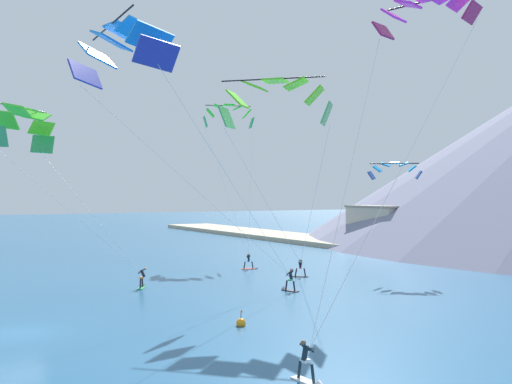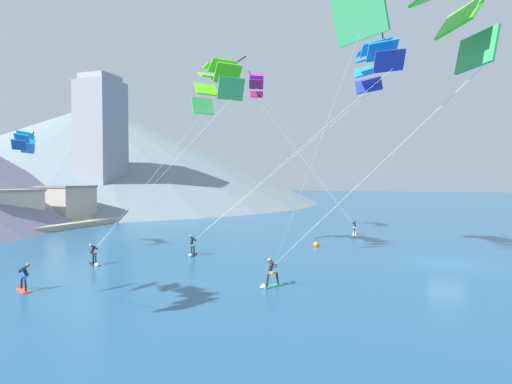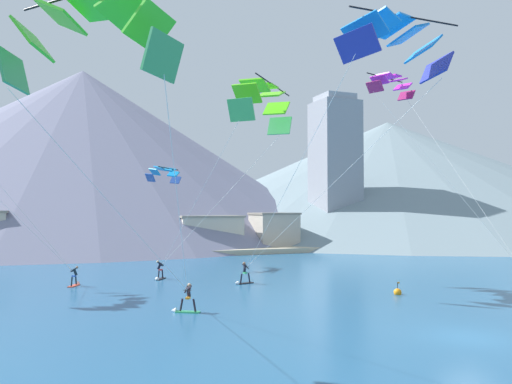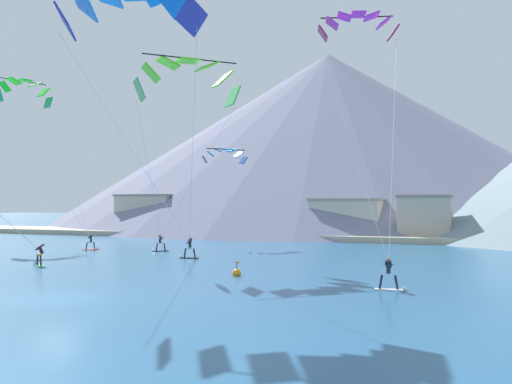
% 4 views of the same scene
% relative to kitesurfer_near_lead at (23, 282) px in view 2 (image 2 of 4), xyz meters
% --- Properties ---
extents(ground_plane, '(400.00, 400.00, 0.00)m').
position_rel_kitesurfer_near_lead_xyz_m(ground_plane, '(16.88, -23.87, -0.46)').
color(ground_plane, '#23567F').
extents(kitesurfer_near_lead, '(1.10, 1.75, 1.66)m').
position_rel_kitesurfer_near_lead_xyz_m(kitesurfer_near_lead, '(0.00, 0.00, 0.00)').
color(kitesurfer_near_lead, '#E54C33').
rests_on(kitesurfer_near_lead, ground).
extents(kitesurfer_near_trail, '(1.71, 1.22, 1.75)m').
position_rel_kitesurfer_near_lead_xyz_m(kitesurfer_near_trail, '(5.72, -13.25, 0.07)').
color(kitesurfer_near_trail, '#33B266').
rests_on(kitesurfer_near_trail, ground).
extents(kitesurfer_mid_center, '(1.78, 0.82, 1.83)m').
position_rel_kitesurfer_near_lead_xyz_m(kitesurfer_mid_center, '(12.78, -3.93, 0.11)').
color(kitesurfer_mid_center, black).
rests_on(kitesurfer_mid_center, ground).
extents(kitesurfer_far_left, '(1.77, 0.62, 1.77)m').
position_rel_kitesurfer_near_lead_xyz_m(kitesurfer_far_left, '(31.34, -15.24, 0.07)').
color(kitesurfer_far_left, white).
rests_on(kitesurfer_far_left, ground).
extents(kitesurfer_far_right, '(1.32, 1.66, 1.70)m').
position_rel_kitesurfer_near_lead_xyz_m(kitesurfer_far_right, '(6.85, 1.04, 0.03)').
color(kitesurfer_far_right, black).
rests_on(kitesurfer_far_right, ground).
extents(parafoil_kite_near_trail, '(9.58, 10.89, 13.42)m').
position_rel_kitesurfer_near_lead_xyz_m(parafoil_kite_near_trail, '(-0.18, -21.23, 12.83)').
color(parafoil_kite_near_trail, '#369D58').
extents(parafoil_kite_mid_center, '(8.62, 16.73, 15.96)m').
position_rel_kitesurfer_near_lead_xyz_m(parafoil_kite_mid_center, '(17.07, -18.35, 15.57)').
color(parafoil_kite_mid_center, '#252E9F').
extents(parafoil_kite_far_left, '(6.89, 12.37, 17.15)m').
position_rel_kitesurfer_near_lead_xyz_m(parafoil_kite_far_left, '(27.23, -4.48, 17.18)').
color(parafoil_kite_far_left, '#9B1C5B').
extents(parafoil_kite_far_right, '(10.36, 10.51, 14.76)m').
position_rel_kitesurfer_near_lead_xyz_m(parafoil_kite_far_right, '(13.78, -5.75, 14.28)').
color(parafoil_kite_far_right, '#43B45B').
extents(parafoil_kite_distant_high_outer, '(4.47, 4.41, 1.81)m').
position_rel_kitesurfer_near_lead_xyz_m(parafoil_kite_distant_high_outer, '(9.15, 10.71, 9.56)').
color(parafoil_kite_distant_high_outer, '#234595').
extents(race_marker_buoy, '(0.56, 0.56, 1.02)m').
position_rel_kitesurfer_near_lead_xyz_m(race_marker_buoy, '(21.30, -12.80, -0.31)').
color(race_marker_buoy, orange).
rests_on(race_marker_buoy, ground).
extents(shore_building_quay_east, '(6.24, 6.12, 5.58)m').
position_rel_kitesurfer_near_lead_xyz_m(shore_building_quay_east, '(28.74, 26.38, 2.34)').
color(shore_building_quay_east, '#B7AD9E').
rests_on(shore_building_quay_east, ground).
extents(shore_building_old_town, '(7.92, 5.47, 6.79)m').
position_rel_kitesurfer_near_lead_xyz_m(shore_building_old_town, '(53.85, 26.67, 2.94)').
color(shore_building_old_town, silver).
rests_on(shore_building_old_town, ground).
extents(highrise_tower, '(7.00, 7.00, 25.89)m').
position_rel_kitesurfer_near_lead_xyz_m(highrise_tower, '(42.99, 32.57, 12.27)').
color(highrise_tower, gray).
rests_on(highrise_tower, ground).
extents(mountain_peak_central_summit, '(129.64, 129.64, 28.66)m').
position_rel_kitesurfer_near_lead_xyz_m(mountain_peak_central_summit, '(77.65, 64.83, 13.87)').
color(mountain_peak_central_summit, gray).
rests_on(mountain_peak_central_summit, ground).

